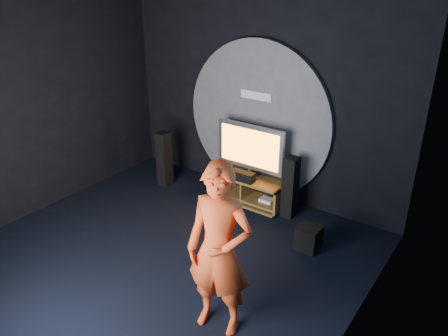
# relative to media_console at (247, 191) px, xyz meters

# --- Properties ---
(floor) EXTENTS (5.00, 5.00, 0.00)m
(floor) POSITION_rel_media_console_xyz_m (-0.09, -2.05, -0.20)
(floor) COLOR black
(floor) RESTS_ON ground
(back_wall) EXTENTS (5.00, 0.04, 3.50)m
(back_wall) POSITION_rel_media_console_xyz_m (-0.09, 0.45, 1.55)
(back_wall) COLOR black
(back_wall) RESTS_ON ground
(left_wall) EXTENTS (0.04, 5.00, 3.50)m
(left_wall) POSITION_rel_media_console_xyz_m (-2.59, -2.05, 1.55)
(left_wall) COLOR black
(left_wall) RESTS_ON ground
(right_wall) EXTENTS (0.04, 5.00, 3.50)m
(right_wall) POSITION_rel_media_console_xyz_m (2.41, -2.05, 1.55)
(right_wall) COLOR black
(right_wall) RESTS_ON ground
(wall_disc_panel) EXTENTS (2.60, 0.11, 2.60)m
(wall_disc_panel) POSITION_rel_media_console_xyz_m (-0.09, 0.39, 1.11)
(wall_disc_panel) COLOR #515156
(wall_disc_panel) RESTS_ON ground
(media_console) EXTENTS (1.31, 0.45, 0.45)m
(media_console) POSITION_rel_media_console_xyz_m (0.00, 0.00, 0.00)
(media_console) COLOR brown
(media_console) RESTS_ON ground
(tv) EXTENTS (1.19, 0.22, 0.88)m
(tv) POSITION_rel_media_console_xyz_m (-0.01, 0.07, 0.73)
(tv) COLOR silver
(tv) RESTS_ON media_console
(center_speaker) EXTENTS (0.40, 0.15, 0.15)m
(center_speaker) POSITION_rel_media_console_xyz_m (-0.01, -0.15, 0.33)
(center_speaker) COLOR black
(center_speaker) RESTS_ON media_console
(remote) EXTENTS (0.18, 0.05, 0.02)m
(remote) POSITION_rel_media_console_xyz_m (-0.48, -0.12, 0.27)
(remote) COLOR black
(remote) RESTS_ON media_console
(tower_speaker_left) EXTENTS (0.20, 0.22, 0.99)m
(tower_speaker_left) POSITION_rel_media_console_xyz_m (-1.54, -0.31, 0.30)
(tower_speaker_left) COLOR black
(tower_speaker_left) RESTS_ON ground
(tower_speaker_right) EXTENTS (0.20, 0.22, 0.99)m
(tower_speaker_right) POSITION_rel_media_console_xyz_m (0.77, -0.00, 0.30)
(tower_speaker_right) COLOR black
(tower_speaker_right) RESTS_ON ground
(subwoofer) EXTENTS (0.31, 0.31, 0.34)m
(subwoofer) POSITION_rel_media_console_xyz_m (1.41, -0.64, -0.03)
(subwoofer) COLOR black
(subwoofer) RESTS_ON ground
(player) EXTENTS (0.78, 0.59, 1.91)m
(player) POSITION_rel_media_console_xyz_m (1.24, -2.50, 0.76)
(player) COLOR #CA421B
(player) RESTS_ON ground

